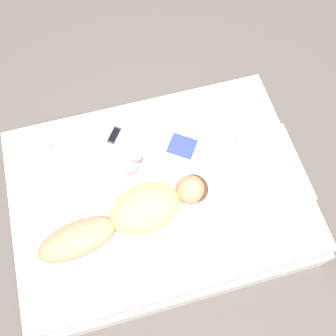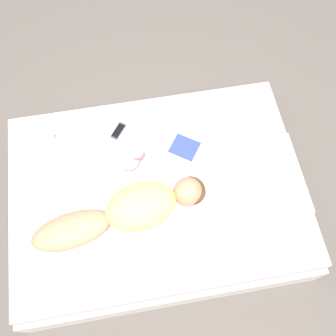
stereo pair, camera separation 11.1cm
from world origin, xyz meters
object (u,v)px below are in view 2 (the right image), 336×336
Objects in this scene: coffee_mug at (49,138)px; cell_phone at (118,131)px; person at (131,210)px; open_magazine at (192,134)px.

coffee_mug is 0.52m from cell_phone.
person is 11.26× the size of coffee_mug.
open_magazine is at bearing 127.54° from person.
person is 0.78m from open_magazine.
person is 2.03× the size of open_magazine.
coffee_mug reaches higher than open_magazine.
cell_phone is (-0.68, -0.01, -0.10)m from person.
open_magazine is 3.86× the size of cell_phone.
open_magazine is 0.56m from cell_phone.
cell_phone is at bearing 172.40° from person.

